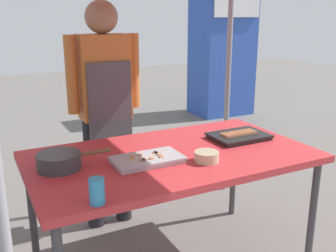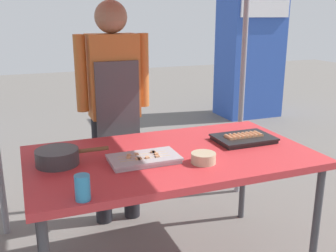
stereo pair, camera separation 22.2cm
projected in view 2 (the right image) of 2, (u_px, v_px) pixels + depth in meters
stall_table at (171, 162)px, 2.24m from camera, size 1.60×0.90×0.75m
tray_grilled_sausages at (244, 138)px, 2.43m from camera, size 0.36×0.25×0.05m
tray_meat_skewers at (144, 159)px, 2.09m from camera, size 0.37×0.21×0.04m
cooking_wok at (58, 156)px, 2.05m from camera, size 0.38×0.22×0.08m
condiment_bowl at (203, 158)px, 2.08m from camera, size 0.13×0.13×0.06m
drink_cup_near_edge at (83, 188)px, 1.65m from camera, size 0.07×0.07×0.11m
vendor_woman at (114, 97)px, 2.75m from camera, size 0.52×0.23×1.61m
neighbor_stall_left at (250, 47)px, 5.86m from camera, size 0.86×0.66×2.07m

